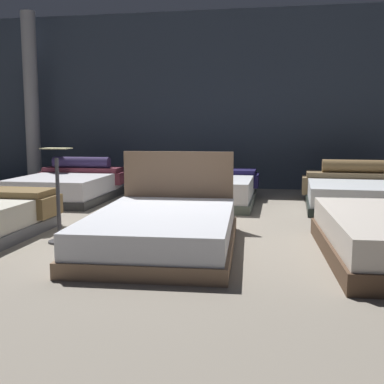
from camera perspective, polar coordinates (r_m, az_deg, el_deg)
name	(u,v)px	position (r m, az deg, el deg)	size (l,w,h in m)	color
ground_plane	(188,226)	(5.93, -0.53, -4.13)	(18.00, 18.00, 0.02)	gray
showroom_back_wall	(221,101)	(9.55, 3.60, 11.00)	(18.00, 0.06, 3.50)	#333D4C
bed_1	(163,229)	(4.77, -3.55, -4.55)	(1.53, 2.22, 0.93)	#8D6D52
bed_3	(68,186)	(8.24, -14.82, 0.69)	(1.53, 1.99, 0.69)	#2C2C2D
bed_4	(209,189)	(7.59, 2.07, 0.31)	(1.54, 1.94, 0.51)	#4E5B52
bed_5	(359,193)	(7.67, 19.59, -0.07)	(1.71, 2.06, 0.69)	black
price_sign	(58,207)	(5.16, -15.92, -1.72)	(0.28, 0.24, 1.01)	#3F3F44
support_pillar	(32,101)	(10.21, -18.92, 10.39)	(0.28, 0.28, 3.50)	#99999E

